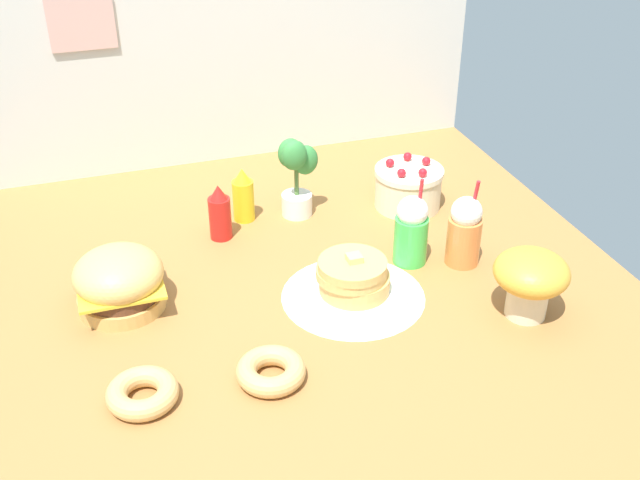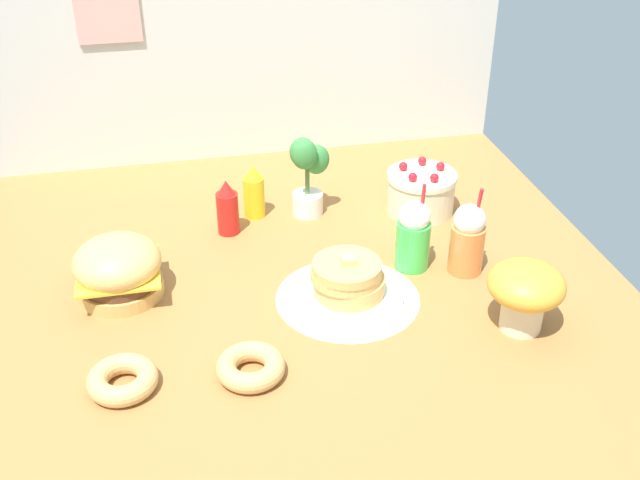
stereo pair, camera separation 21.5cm
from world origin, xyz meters
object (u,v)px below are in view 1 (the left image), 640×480
Objects in this scene: pancake_stack at (353,280)px; potted_plant at (297,174)px; ketchup_bottle at (220,214)px; layer_cake at (408,187)px; orange_float_cup at (465,231)px; mushroom_stool at (531,278)px; donut_chocolate at (271,371)px; burger at (119,281)px; cream_soda_cup at (411,230)px; mustard_bottle at (243,196)px; donut_pink_glaze at (142,393)px.

pancake_stack is 0.54m from potted_plant.
ketchup_bottle is (-0.30, 0.46, 0.03)m from pancake_stack.
layer_cake is 0.40m from orange_float_cup.
donut_chocolate is at bearing -176.98° from mushroom_stool.
burger is at bearing 126.47° from donut_chocolate.
potted_plant is (-0.25, 0.41, 0.04)m from cream_soda_cup.
burger is 1.33× the size of mustard_bottle.
pancake_stack is at bearing -14.19° from burger.
ketchup_bottle reaches higher than burger.
ketchup_bottle is 0.80m from orange_float_cup.
ketchup_bottle is 0.14m from mustard_bottle.
pancake_stack is 1.83× the size of donut_pink_glaze.
donut_pink_glaze is 1.00× the size of donut_chocolate.
donut_pink_glaze is at bearing -158.35° from pancake_stack.
potted_plant is 1.39× the size of mushroom_stool.
mushroom_stool is at bearing -81.43° from orange_float_cup.
mustard_bottle is at bearing 140.68° from orange_float_cup.
cream_soda_cup reaches higher than mushroom_stool.
cream_soda_cup is (0.90, -0.04, 0.03)m from burger.
pancake_stack is 1.13× the size of cream_soda_cup.
orange_float_cup is 0.98× the size of potted_plant.
ketchup_bottle is 0.66× the size of potted_plant.
cream_soda_cup is 0.71m from donut_chocolate.
pancake_stack is 0.28m from cream_soda_cup.
orange_float_cup reaches higher than mushroom_stool.
mustard_bottle is (0.46, 0.39, 0.00)m from burger.
burger is at bearing -150.44° from potted_plant.
layer_cake is 1.03m from donut_chocolate.
donut_chocolate is at bearing -92.09° from ketchup_bottle.
pancake_stack is 0.55m from ketchup_bottle.
potted_plant is (0.64, 0.79, 0.13)m from donut_pink_glaze.
layer_cake is 0.37m from cream_soda_cup.
mustard_bottle is 0.77m from orange_float_cup.
orange_float_cup is 1.61× the size of donut_chocolate.
ketchup_bottle is at bearing 136.75° from mushroom_stool.
cream_soda_cup is (0.24, 0.13, 0.06)m from pancake_stack.
cream_soda_cup reaches higher than donut_pink_glaze.
orange_float_cup is (0.16, -0.06, 0.00)m from cream_soda_cup.
potted_plant is at bearing 91.29° from pancake_stack.
layer_cake is at bearing -8.85° from mustard_bottle.
burger is 0.46m from ketchup_bottle.
donut_chocolate is at bearing -3.57° from donut_pink_glaze.
pancake_stack is 1.83× the size of donut_chocolate.
orange_float_cup is 0.31m from mushroom_stool.
pancake_stack is at bearing 40.38° from donut_chocolate.
burger reaches higher than pancake_stack.
burger is 1.21× the size of mushroom_stool.
mushroom_stool is at bearing 3.02° from donut_chocolate.
mustard_bottle is 0.66× the size of potted_plant.
cream_soda_cup is at bearing -112.68° from layer_cake.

